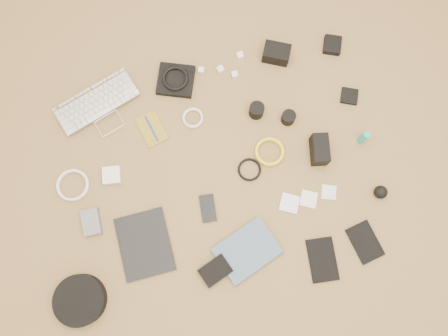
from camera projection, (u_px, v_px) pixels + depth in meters
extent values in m
cube|color=olive|center=(215.00, 170.00, 1.95)|extent=(4.00, 4.00, 0.04)
imported|color=silver|center=(103.00, 112.00, 1.97)|extent=(0.45, 0.39, 0.03)
cube|color=black|center=(176.00, 80.00, 2.00)|extent=(0.20, 0.19, 0.03)
torus|color=black|center=(175.00, 78.00, 1.98)|extent=(0.16, 0.16, 0.02)
cube|color=white|center=(201.00, 70.00, 2.01)|extent=(0.03, 0.03, 0.02)
cube|color=white|center=(220.00, 70.00, 2.01)|extent=(0.04, 0.04, 0.03)
cube|color=white|center=(240.00, 56.00, 2.03)|extent=(0.03, 0.03, 0.03)
cube|color=white|center=(235.00, 75.00, 2.01)|extent=(0.03, 0.03, 0.03)
cube|color=black|center=(276.00, 53.00, 2.01)|extent=(0.14, 0.12, 0.07)
cube|color=black|center=(332.00, 45.00, 2.04)|extent=(0.10, 0.11, 0.03)
cube|color=olive|center=(152.00, 129.00, 1.96)|extent=(0.14, 0.17, 0.01)
cylinder|color=#1537AE|center=(151.00, 128.00, 1.96)|extent=(0.05, 0.13, 0.01)
torus|color=white|center=(193.00, 118.00, 1.97)|extent=(0.11, 0.11, 0.01)
cylinder|color=black|center=(257.00, 110.00, 1.95)|extent=(0.08, 0.08, 0.07)
cylinder|color=black|center=(288.00, 118.00, 1.95)|extent=(0.06, 0.06, 0.06)
cube|color=black|center=(349.00, 96.00, 1.99)|extent=(0.09, 0.09, 0.02)
cube|color=white|center=(112.00, 175.00, 1.91)|extent=(0.08, 0.08, 0.03)
torus|color=white|center=(73.00, 185.00, 1.91)|extent=(0.16, 0.16, 0.01)
torus|color=black|center=(249.00, 170.00, 1.92)|extent=(0.14, 0.14, 0.01)
torus|color=yellow|center=(269.00, 152.00, 1.94)|extent=(0.16, 0.16, 0.01)
cube|color=black|center=(320.00, 150.00, 1.90)|extent=(0.08, 0.13, 0.10)
cylinder|color=teal|center=(363.00, 138.00, 1.91)|extent=(0.04, 0.04, 0.10)
cube|color=slate|center=(91.00, 222.00, 1.87)|extent=(0.08, 0.12, 0.03)
cube|color=black|center=(145.00, 244.00, 1.86)|extent=(0.24, 0.29, 0.01)
cube|color=black|center=(208.00, 208.00, 1.89)|extent=(0.06, 0.12, 0.01)
cube|color=silver|center=(289.00, 203.00, 1.89)|extent=(0.10, 0.10, 0.01)
cube|color=silver|center=(309.00, 199.00, 1.90)|extent=(0.09, 0.09, 0.01)
cube|color=silver|center=(329.00, 192.00, 1.90)|extent=(0.08, 0.08, 0.01)
sphere|color=black|center=(381.00, 192.00, 1.88)|extent=(0.08, 0.08, 0.06)
cylinder|color=black|center=(80.00, 300.00, 1.79)|extent=(0.26, 0.26, 0.06)
cube|color=black|center=(215.00, 271.00, 1.82)|extent=(0.15, 0.13, 0.03)
imported|color=#475E79|center=(260.00, 269.00, 1.83)|extent=(0.30, 0.27, 0.02)
cube|color=black|center=(322.00, 260.00, 1.84)|extent=(0.12, 0.19, 0.01)
cube|color=black|center=(365.00, 242.00, 1.86)|extent=(0.14, 0.18, 0.01)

